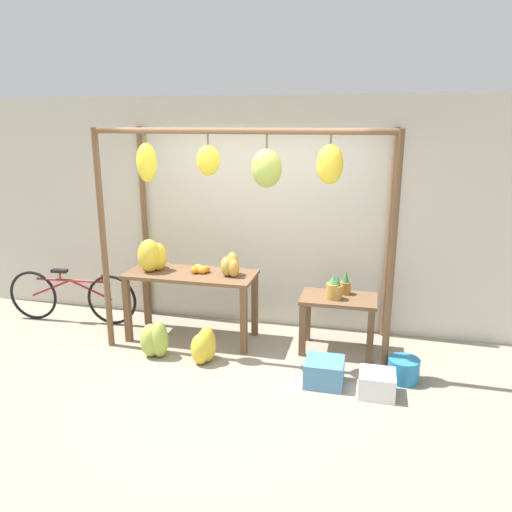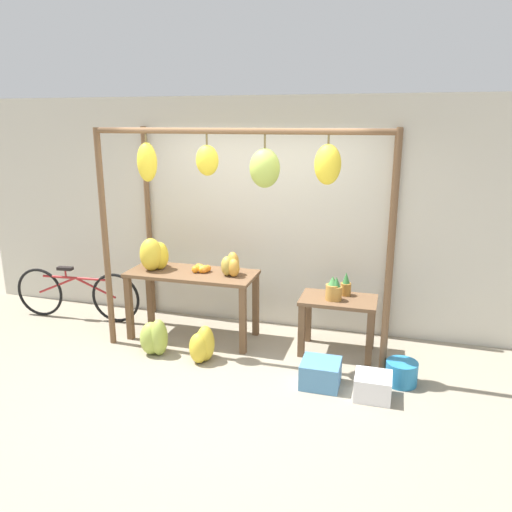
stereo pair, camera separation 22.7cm
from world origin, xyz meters
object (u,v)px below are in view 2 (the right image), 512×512
banana_pile_ground_left (154,338)px  banana_pile_ground_right (202,345)px  banana_pile_on_table (153,255)px  fruit_crate_purple (373,386)px  parked_bicycle (77,294)px  papaya_pile (231,265)px  fruit_crate_white (321,373)px  pineapple_cluster (337,289)px  orange_pile (202,269)px  blue_bucket (402,373)px

banana_pile_ground_left → banana_pile_ground_right: banana_pile_ground_left is taller
banana_pile_on_table → fruit_crate_purple: bearing=-17.1°
banana_pile_ground_left → fruit_crate_purple: size_ratio=1.24×
banana_pile_on_table → parked_bicycle: size_ratio=0.28×
papaya_pile → fruit_crate_white: bearing=-32.0°
fruit_crate_white → fruit_crate_purple: bearing=-10.1°
pineapple_cluster → parked_bicycle: size_ratio=0.19×
orange_pile → pineapple_cluster: bearing=-0.0°
orange_pile → banana_pile_ground_right: 0.92m
banana_pile_ground_left → banana_pile_ground_right: (0.58, -0.01, -0.01)m
pineapple_cluster → banana_pile_ground_left: bearing=-163.5°
banana_pile_ground_left → parked_bicycle: 1.58m
fruit_crate_white → papaya_pile: papaya_pile is taller
orange_pile → fruit_crate_white: orange_pile is taller
banana_pile_ground_right → fruit_crate_purple: 1.84m
orange_pile → fruit_crate_white: bearing=-26.3°
banana_pile_ground_right → fruit_crate_white: (1.31, -0.17, -0.05)m
fruit_crate_white → parked_bicycle: 3.43m
banana_pile_on_table → pineapple_cluster: bearing=0.9°
banana_pile_ground_left → papaya_pile: size_ratio=1.45×
blue_bucket → parked_bicycle: bearing=171.7°
pineapple_cluster → banana_pile_ground_right: bearing=-156.8°
banana_pile_ground_left → blue_bucket: (2.65, 0.06, -0.07)m
pineapple_cluster → fruit_crate_white: (-0.04, -0.75, -0.63)m
banana_pile_ground_right → papaya_pile: papaya_pile is taller
fruit_crate_white → papaya_pile: bearing=148.0°
pineapple_cluster → fruit_crate_white: pineapple_cluster is taller
orange_pile → papaya_pile: (0.37, -0.03, 0.08)m
banana_pile_ground_right → fruit_crate_purple: size_ratio=1.19×
banana_pile_ground_left → papaya_pile: (0.73, 0.54, 0.75)m
pineapple_cluster → fruit_crate_purple: bearing=-61.2°
fruit_crate_white → blue_bucket: size_ratio=1.22×
parked_bicycle → fruit_crate_purple: parked_bicycle is taller
banana_pile_ground_right → papaya_pile: 0.95m
pineapple_cluster → parked_bicycle: pineapple_cluster is taller
blue_bucket → banana_pile_ground_left: bearing=-178.7°
fruit_crate_purple → pineapple_cluster: bearing=118.8°
fruit_crate_white → fruit_crate_purple: fruit_crate_white is taller
orange_pile → parked_bicycle: orange_pile is taller
banana_pile_ground_left → fruit_crate_white: bearing=-5.4°
banana_pile_on_table → orange_pile: size_ratio=2.33×
banana_pile_ground_right → fruit_crate_white: size_ratio=1.07×
banana_pile_on_table → blue_bucket: size_ratio=1.56×
banana_pile_ground_right → fruit_crate_white: 1.32m
papaya_pile → orange_pile: bearing=175.5°
orange_pile → papaya_pile: size_ratio=0.71×
papaya_pile → pineapple_cluster: bearing=1.4°
orange_pile → blue_bucket: size_ratio=0.67×
orange_pile → blue_bucket: 2.46m
blue_bucket → papaya_pile: 2.14m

